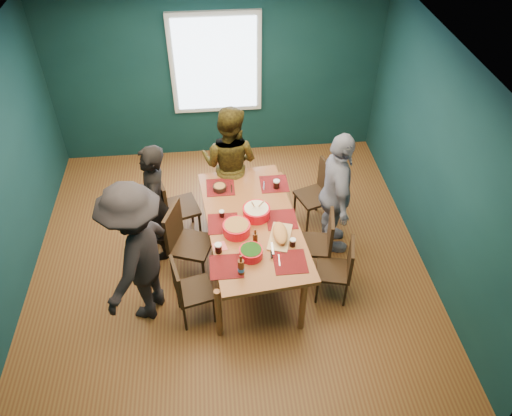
{
  "coord_description": "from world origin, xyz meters",
  "views": [
    {
      "loc": [
        -0.1,
        -4.48,
        4.8
      ],
      "look_at": [
        0.33,
        -0.17,
        1.0
      ],
      "focal_mm": 35.0,
      "sensor_mm": 36.0,
      "label": 1
    }
  ],
  "objects": [
    {
      "name": "chair_left_far",
      "position": [
        -0.7,
        0.48,
        0.59
      ],
      "size": [
        0.57,
        0.57,
        1.01
      ],
      "rotation": [
        0.0,
        0.0,
        0.29
      ],
      "color": "black",
      "rests_on": "floor"
    },
    {
      "name": "napkin_c",
      "position": [
        0.64,
        -0.84,
        0.8
      ],
      "size": [
        0.2,
        0.2,
        0.0
      ],
      "primitive_type": "cube",
      "rotation": [
        0.0,
        0.0,
        0.77
      ],
      "color": "#E76163",
      "rests_on": "dining_table"
    },
    {
      "name": "cola_glass_a",
      "position": [
        -0.13,
        -0.64,
        0.86
      ],
      "size": [
        0.08,
        0.08,
        0.12
      ],
      "color": "black",
      "rests_on": "dining_table"
    },
    {
      "name": "chair_right_mid",
      "position": [
        1.12,
        -0.3,
        0.53
      ],
      "size": [
        0.48,
        0.48,
        0.9
      ],
      "rotation": [
        0.0,
        0.0,
        -0.18
      ],
      "color": "black",
      "rests_on": "floor"
    },
    {
      "name": "bowl_salad",
      "position": [
        0.09,
        -0.35,
        0.87
      ],
      "size": [
        0.32,
        0.32,
        0.13
      ],
      "color": "red",
      "rests_on": "dining_table"
    },
    {
      "name": "person_right",
      "position": [
        1.36,
        0.12,
        0.86
      ],
      "size": [
        0.45,
        1.02,
        1.73
      ],
      "primitive_type": "imported",
      "rotation": [
        0.0,
        0.0,
        1.54
      ],
      "color": "silver",
      "rests_on": "floor"
    },
    {
      "name": "dining_table",
      "position": [
        0.29,
        -0.19,
        0.72
      ],
      "size": [
        1.26,
        2.19,
        0.8
      ],
      "rotation": [
        0.0,
        0.0,
        0.1
      ],
      "color": "brown",
      "rests_on": "floor"
    },
    {
      "name": "person_back",
      "position": [
        0.09,
        0.94,
        0.84
      ],
      "size": [
        1.01,
        0.92,
        1.68
      ],
      "primitive_type": "imported",
      "rotation": [
        0.0,
        0.0,
        2.72
      ],
      "color": "black",
      "rests_on": "floor"
    },
    {
      "name": "bowl_herbs",
      "position": [
        0.22,
        -0.74,
        0.86
      ],
      "size": [
        0.26,
        0.26,
        0.11
      ],
      "color": "red",
      "rests_on": "dining_table"
    },
    {
      "name": "cutting_board",
      "position": [
        0.58,
        -0.48,
        0.85
      ],
      "size": [
        0.35,
        0.59,
        0.13
      ],
      "rotation": [
        0.0,
        0.0,
        -0.29
      ],
      "color": "tan",
      "rests_on": "dining_table"
    },
    {
      "name": "person_far_left",
      "position": [
        -0.87,
        0.23,
        0.81
      ],
      "size": [
        0.43,
        0.62,
        1.63
      ],
      "primitive_type": "imported",
      "rotation": [
        0.0,
        0.0,
        4.77
      ],
      "color": "black",
      "rests_on": "floor"
    },
    {
      "name": "chair_left_mid",
      "position": [
        -0.54,
        -0.17,
        0.6
      ],
      "size": [
        0.59,
        0.59,
        1.03
      ],
      "rotation": [
        0.0,
        0.0,
        -0.34
      ],
      "color": "black",
      "rests_on": "floor"
    },
    {
      "name": "napkin_a",
      "position": [
        0.66,
        -0.11,
        0.8
      ],
      "size": [
        0.13,
        0.13,
        0.0
      ],
      "primitive_type": "cube",
      "rotation": [
        0.0,
        0.0,
        -0.04
      ],
      "color": "#E76163",
      "rests_on": "dining_table"
    },
    {
      "name": "small_bowl",
      "position": [
        -0.07,
        0.45,
        0.84
      ],
      "size": [
        0.17,
        0.17,
        0.07
      ],
      "color": "black",
      "rests_on": "dining_table"
    },
    {
      "name": "cola_glass_b",
      "position": [
        0.7,
        -0.62,
        0.85
      ],
      "size": [
        0.07,
        0.07,
        0.1
      ],
      "color": "black",
      "rests_on": "dining_table"
    },
    {
      "name": "person_near_left",
      "position": [
        -1.0,
        -0.7,
        0.91
      ],
      "size": [
        1.09,
        1.35,
        1.82
      ],
      "primitive_type": "imported",
      "rotation": [
        0.0,
        0.0,
        4.3
      ],
      "color": "black",
      "rests_on": "floor"
    },
    {
      "name": "cola_glass_d",
      "position": [
        -0.07,
        -0.06,
        0.85
      ],
      "size": [
        0.06,
        0.06,
        0.09
      ],
      "color": "black",
      "rests_on": "dining_table"
    },
    {
      "name": "cola_glass_c",
      "position": [
        0.65,
        0.42,
        0.86
      ],
      "size": [
        0.08,
        0.08,
        0.12
      ],
      "color": "black",
      "rests_on": "dining_table"
    },
    {
      "name": "room",
      "position": [
        0.0,
        0.27,
        1.37
      ],
      "size": [
        5.01,
        5.01,
        2.71
      ],
      "color": "brown",
      "rests_on": "ground"
    },
    {
      "name": "chair_right_far",
      "position": [
        1.28,
        0.62,
        0.55
      ],
      "size": [
        0.54,
        0.54,
        0.94
      ],
      "rotation": [
        0.0,
        0.0,
        0.34
      ],
      "color": "black",
      "rests_on": "floor"
    },
    {
      "name": "beer_bottle_b",
      "position": [
        0.29,
        -0.55,
        0.88
      ],
      "size": [
        0.06,
        0.06,
        0.22
      ],
      "color": "#49210D",
      "rests_on": "dining_table"
    },
    {
      "name": "chair_right_near",
      "position": [
        1.27,
        -0.72,
        0.5
      ],
      "size": [
        0.47,
        0.47,
        0.85
      ],
      "rotation": [
        0.0,
        0.0,
        -0.24
      ],
      "color": "black",
      "rests_on": "floor"
    },
    {
      "name": "beer_bottle_a",
      "position": [
        0.09,
        -0.98,
        0.89
      ],
      "size": [
        0.07,
        0.07,
        0.27
      ],
      "color": "#49210D",
      "rests_on": "dining_table"
    },
    {
      "name": "chair_left_near",
      "position": [
        -0.51,
        -0.88,
        0.51
      ],
      "size": [
        0.48,
        0.48,
        0.88
      ],
      "rotation": [
        0.0,
        0.0,
        0.24
      ],
      "color": "black",
      "rests_on": "floor"
    },
    {
      "name": "bowl_dumpling",
      "position": [
        0.34,
        -0.1,
        0.87
      ],
      "size": [
        0.33,
        0.33,
        0.3
      ],
      "color": "red",
      "rests_on": "dining_table"
    },
    {
      "name": "napkin_b",
      "position": [
        -0.11,
        -0.56,
        0.8
      ],
      "size": [
        0.18,
        0.18,
        0.0
      ],
      "primitive_type": "cube",
      "rotation": [
        0.0,
        0.0,
        0.23
      ],
      "color": "#E76163",
      "rests_on": "dining_table"
    }
  ]
}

